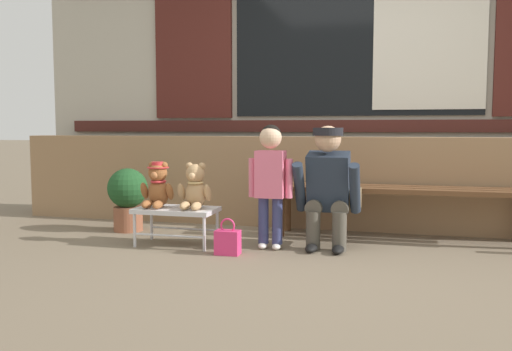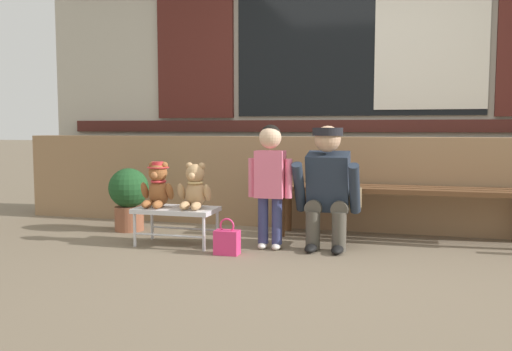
{
  "view_description": "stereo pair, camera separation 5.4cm",
  "coord_description": "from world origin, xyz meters",
  "px_view_note": "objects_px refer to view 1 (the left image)",
  "views": [
    {
      "loc": [
        0.46,
        -3.61,
        0.94
      ],
      "look_at": [
        -0.67,
        0.61,
        0.55
      ],
      "focal_mm": 38.14,
      "sensor_mm": 36.0,
      "label": 1
    },
    {
      "loc": [
        0.51,
        -3.59,
        0.94
      ],
      "look_at": [
        -0.67,
        0.61,
        0.55
      ],
      "focal_mm": 38.14,
      "sensor_mm": 36.0,
      "label": 2
    }
  ],
  "objects_px": {
    "child_standing": "(271,173)",
    "adult_crouching": "(329,187)",
    "wooden_bench_long": "(397,195)",
    "potted_plant": "(128,196)",
    "teddy_bear_plain": "(195,188)",
    "teddy_bear_with_hat": "(158,186)",
    "handbag_on_ground": "(228,242)",
    "small_display_bench": "(176,212)"
  },
  "relations": [
    {
      "from": "teddy_bear_with_hat",
      "to": "handbag_on_ground",
      "type": "xyz_separation_m",
      "value": [
        0.65,
        -0.21,
        -0.38
      ]
    },
    {
      "from": "small_display_bench",
      "to": "child_standing",
      "type": "relative_size",
      "value": 0.67
    },
    {
      "from": "teddy_bear_with_hat",
      "to": "handbag_on_ground",
      "type": "height_order",
      "value": "teddy_bear_with_hat"
    },
    {
      "from": "small_display_bench",
      "to": "potted_plant",
      "type": "xyz_separation_m",
      "value": [
        -0.66,
        0.44,
        0.06
      ]
    },
    {
      "from": "small_display_bench",
      "to": "handbag_on_ground",
      "type": "xyz_separation_m",
      "value": [
        0.49,
        -0.2,
        -0.17
      ]
    },
    {
      "from": "adult_crouching",
      "to": "small_display_bench",
      "type": "bearing_deg",
      "value": -170.36
    },
    {
      "from": "teddy_bear_plain",
      "to": "potted_plant",
      "type": "distance_m",
      "value": 0.94
    },
    {
      "from": "teddy_bear_plain",
      "to": "small_display_bench",
      "type": "bearing_deg",
      "value": -179.49
    },
    {
      "from": "teddy_bear_with_hat",
      "to": "child_standing",
      "type": "height_order",
      "value": "child_standing"
    },
    {
      "from": "small_display_bench",
      "to": "handbag_on_ground",
      "type": "height_order",
      "value": "small_display_bench"
    },
    {
      "from": "small_display_bench",
      "to": "potted_plant",
      "type": "distance_m",
      "value": 0.8
    },
    {
      "from": "teddy_bear_with_hat",
      "to": "handbag_on_ground",
      "type": "distance_m",
      "value": 0.78
    },
    {
      "from": "child_standing",
      "to": "handbag_on_ground",
      "type": "relative_size",
      "value": 3.52
    },
    {
      "from": "small_display_bench",
      "to": "adult_crouching",
      "type": "xyz_separation_m",
      "value": [
        1.19,
        0.2,
        0.21
      ]
    },
    {
      "from": "wooden_bench_long",
      "to": "teddy_bear_with_hat",
      "type": "distance_m",
      "value": 1.98
    },
    {
      "from": "wooden_bench_long",
      "to": "potted_plant",
      "type": "xyz_separation_m",
      "value": [
        -2.36,
        -0.26,
        -0.05
      ]
    },
    {
      "from": "child_standing",
      "to": "adult_crouching",
      "type": "xyz_separation_m",
      "value": [
        0.43,
        0.13,
        -0.11
      ]
    },
    {
      "from": "adult_crouching",
      "to": "potted_plant",
      "type": "height_order",
      "value": "adult_crouching"
    },
    {
      "from": "handbag_on_ground",
      "to": "potted_plant",
      "type": "relative_size",
      "value": 0.48
    },
    {
      "from": "wooden_bench_long",
      "to": "handbag_on_ground",
      "type": "distance_m",
      "value": 1.53
    },
    {
      "from": "adult_crouching",
      "to": "potted_plant",
      "type": "bearing_deg",
      "value": 172.62
    },
    {
      "from": "handbag_on_ground",
      "to": "teddy_bear_with_hat",
      "type": "bearing_deg",
      "value": 162.57
    },
    {
      "from": "wooden_bench_long",
      "to": "handbag_on_ground",
      "type": "bearing_deg",
      "value": -142.93
    },
    {
      "from": "teddy_bear_with_hat",
      "to": "teddy_bear_plain",
      "type": "bearing_deg",
      "value": -0.13
    },
    {
      "from": "wooden_bench_long",
      "to": "teddy_bear_plain",
      "type": "height_order",
      "value": "teddy_bear_plain"
    },
    {
      "from": "small_display_bench",
      "to": "adult_crouching",
      "type": "height_order",
      "value": "adult_crouching"
    },
    {
      "from": "handbag_on_ground",
      "to": "potted_plant",
      "type": "height_order",
      "value": "potted_plant"
    },
    {
      "from": "handbag_on_ground",
      "to": "child_standing",
      "type": "bearing_deg",
      "value": 46.34
    },
    {
      "from": "wooden_bench_long",
      "to": "child_standing",
      "type": "height_order",
      "value": "child_standing"
    },
    {
      "from": "teddy_bear_with_hat",
      "to": "adult_crouching",
      "type": "relative_size",
      "value": 0.38
    },
    {
      "from": "child_standing",
      "to": "potted_plant",
      "type": "xyz_separation_m",
      "value": [
        -1.42,
        0.37,
        -0.27
      ]
    },
    {
      "from": "wooden_bench_long",
      "to": "potted_plant",
      "type": "distance_m",
      "value": 2.37
    },
    {
      "from": "wooden_bench_long",
      "to": "teddy_bear_with_hat",
      "type": "xyz_separation_m",
      "value": [
        -1.85,
        -0.7,
        0.1
      ]
    },
    {
      "from": "child_standing",
      "to": "adult_crouching",
      "type": "bearing_deg",
      "value": 17.05
    },
    {
      "from": "potted_plant",
      "to": "handbag_on_ground",
      "type": "bearing_deg",
      "value": -29.12
    },
    {
      "from": "small_display_bench",
      "to": "teddy_bear_plain",
      "type": "xyz_separation_m",
      "value": [
        0.16,
        0.0,
        0.2
      ]
    },
    {
      "from": "teddy_bear_with_hat",
      "to": "potted_plant",
      "type": "height_order",
      "value": "teddy_bear_with_hat"
    },
    {
      "from": "adult_crouching",
      "to": "potted_plant",
      "type": "distance_m",
      "value": 1.87
    },
    {
      "from": "small_display_bench",
      "to": "teddy_bear_plain",
      "type": "height_order",
      "value": "teddy_bear_plain"
    },
    {
      "from": "teddy_bear_plain",
      "to": "potted_plant",
      "type": "bearing_deg",
      "value": 151.88
    },
    {
      "from": "small_display_bench",
      "to": "handbag_on_ground",
      "type": "bearing_deg",
      "value": -22.36
    },
    {
      "from": "small_display_bench",
      "to": "teddy_bear_with_hat",
      "type": "xyz_separation_m",
      "value": [
        -0.16,
        0.0,
        0.21
      ]
    }
  ]
}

